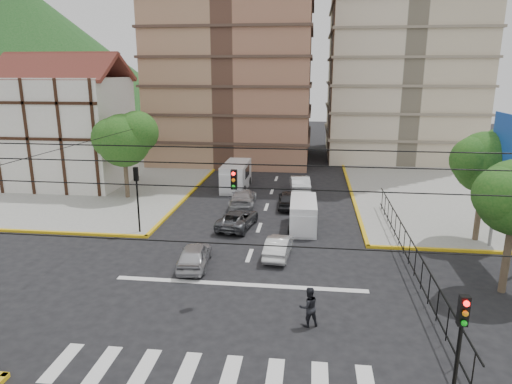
% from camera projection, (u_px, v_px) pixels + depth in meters
% --- Properties ---
extents(ground, '(160.00, 160.00, 0.00)m').
position_uv_depth(ground, '(236.00, 295.00, 22.16)').
color(ground, black).
rests_on(ground, ground).
extents(sidewalk_nw, '(26.00, 26.00, 0.15)m').
position_uv_depth(sidewalk_nw, '(64.00, 184.00, 43.68)').
color(sidewalk_nw, gray).
rests_on(sidewalk_nw, ground).
extents(sidewalk_ne, '(26.00, 26.00, 0.15)m').
position_uv_depth(sidewalk_ne, '(505.00, 198.00, 38.96)').
color(sidewalk_ne, gray).
rests_on(sidewalk_ne, ground).
extents(crosswalk_stripes, '(12.00, 2.40, 0.01)m').
position_uv_depth(crosswalk_stripes, '(208.00, 374.00, 16.40)').
color(crosswalk_stripes, silver).
rests_on(crosswalk_stripes, ground).
extents(stop_line, '(13.00, 0.40, 0.01)m').
position_uv_depth(stop_line, '(239.00, 284.00, 23.31)').
color(stop_line, silver).
rests_on(stop_line, ground).
extents(tudor_building, '(10.80, 8.05, 12.23)m').
position_uv_depth(tudor_building, '(68.00, 130.00, 42.23)').
color(tudor_building, silver).
rests_on(tudor_building, ground).
extents(distant_hill, '(70.00, 70.00, 28.00)m').
position_uv_depth(distant_hill, '(24.00, 53.00, 92.19)').
color(distant_hill, '#184819').
rests_on(distant_hill, ground).
extents(park_fence, '(0.10, 22.50, 1.66)m').
position_uv_depth(park_fence, '(408.00, 267.00, 25.41)').
color(park_fence, black).
rests_on(park_fence, ground).
extents(tree_park_c, '(4.65, 3.80, 7.25)m').
position_uv_depth(tree_park_c, '(487.00, 160.00, 27.77)').
color(tree_park_c, '#473828').
rests_on(tree_park_c, ground).
extents(tree_tudor, '(5.39, 4.40, 7.43)m').
position_uv_depth(tree_tudor, '(125.00, 138.00, 37.58)').
color(tree_tudor, '#473828').
rests_on(tree_tudor, ground).
extents(traffic_light_se, '(0.28, 0.22, 4.40)m').
position_uv_depth(traffic_light_se, '(459.00, 342.00, 12.96)').
color(traffic_light_se, black).
rests_on(traffic_light_se, ground).
extents(traffic_light_nw, '(0.28, 0.22, 4.40)m').
position_uv_depth(traffic_light_nw, '(137.00, 189.00, 29.76)').
color(traffic_light_nw, black).
rests_on(traffic_light_nw, ground).
extents(traffic_light_hanging, '(18.00, 9.12, 0.92)m').
position_uv_depth(traffic_light_hanging, '(226.00, 188.00, 18.69)').
color(traffic_light_hanging, black).
rests_on(traffic_light_hanging, ground).
extents(van_right_lane, '(1.93, 4.54, 2.03)m').
position_uv_depth(van_right_lane, '(303.00, 216.00, 31.11)').
color(van_right_lane, silver).
rests_on(van_right_lane, ground).
extents(van_left_lane, '(2.24, 5.38, 2.41)m').
position_uv_depth(van_left_lane, '(235.00, 177.00, 41.69)').
color(van_left_lane, silver).
rests_on(van_left_lane, ground).
extents(car_silver_front_left, '(1.90, 4.04, 1.34)m').
position_uv_depth(car_silver_front_left, '(194.00, 255.00, 25.29)').
color(car_silver_front_left, '#B4B4B9').
rests_on(car_silver_front_left, ground).
extents(car_white_front_right, '(1.62, 3.84, 1.23)m').
position_uv_depth(car_white_front_right, '(279.00, 246.00, 26.70)').
color(car_white_front_right, silver).
rests_on(car_white_front_right, ground).
extents(car_grey_mid_left, '(2.74, 4.76, 1.25)m').
position_uv_depth(car_grey_mid_left, '(238.00, 219.00, 31.66)').
color(car_grey_mid_left, '#505257').
rests_on(car_grey_mid_left, ground).
extents(car_silver_rear_left, '(2.14, 4.86, 1.39)m').
position_uv_depth(car_silver_rear_left, '(243.00, 198.00, 36.63)').
color(car_silver_rear_left, '#AAAAAF').
rests_on(car_silver_rear_left, ground).
extents(car_darkgrey_mid_right, '(1.82, 4.15, 1.39)m').
position_uv_depth(car_darkgrey_mid_right, '(289.00, 199.00, 36.31)').
color(car_darkgrey_mid_right, '#242426').
rests_on(car_darkgrey_mid_right, ground).
extents(car_white_rear_right, '(2.09, 4.78, 1.53)m').
position_uv_depth(car_white_rear_right, '(300.00, 184.00, 40.86)').
color(car_white_rear_right, white).
rests_on(car_white_rear_right, ground).
extents(pedestrian_crosswalk, '(1.05, 0.95, 1.77)m').
position_uv_depth(pedestrian_crosswalk, '(309.00, 307.00, 19.33)').
color(pedestrian_crosswalk, black).
rests_on(pedestrian_crosswalk, ground).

